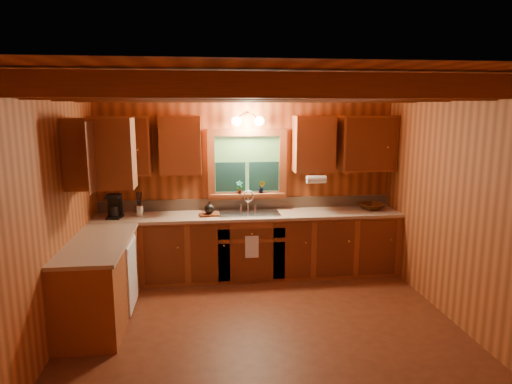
{
  "coord_description": "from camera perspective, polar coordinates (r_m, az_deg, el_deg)",
  "views": [
    {
      "loc": [
        -0.61,
        -4.38,
        2.33
      ],
      "look_at": [
        0.0,
        0.8,
        1.35
      ],
      "focal_mm": 31.26,
      "sensor_mm": 36.0,
      "label": 1
    }
  ],
  "objects": [
    {
      "name": "backsplash",
      "position": [
        6.44,
        -1.13,
        -1.46
      ],
      "size": [
        4.2,
        0.02,
        0.16
      ],
      "primitive_type": "cube",
      "color": "tan",
      "rests_on": "room"
    },
    {
      "name": "countertop",
      "position": [
        5.85,
        -5.25,
        -3.74
      ],
      "size": [
        4.2,
        2.24,
        0.04
      ],
      "color": "tan",
      "rests_on": "base_cabinets"
    },
    {
      "name": "coffee_maker",
      "position": [
        6.2,
        -17.65,
        -1.74
      ],
      "size": [
        0.18,
        0.23,
        0.31
      ],
      "rotation": [
        0.0,
        0.0,
        -0.12
      ],
      "color": "black",
      "rests_on": "countertop"
    },
    {
      "name": "dish_towel",
      "position": [
        5.96,
        -0.53,
        -7.04
      ],
      "size": [
        0.18,
        0.01,
        0.3
      ],
      "primitive_type": "cube",
      "color": "white",
      "rests_on": "base_cabinets"
    },
    {
      "name": "paper_towel_roll",
      "position": [
        6.18,
        7.71,
        1.61
      ],
      "size": [
        0.27,
        0.11,
        0.11
      ],
      "primitive_type": "cylinder",
      "rotation": [
        0.0,
        1.57,
        0.0
      ],
      "color": "white",
      "rests_on": "upper_cabinets"
    },
    {
      "name": "sink",
      "position": [
        6.19,
        -0.87,
        -3.13
      ],
      "size": [
        0.82,
        0.48,
        0.43
      ],
      "color": "silver",
      "rests_on": "countertop"
    },
    {
      "name": "ceiling_beams",
      "position": [
        4.42,
        1.24,
        12.71
      ],
      "size": [
        4.2,
        2.54,
        0.18
      ],
      "color": "brown",
      "rests_on": "room"
    },
    {
      "name": "upper_cabinets",
      "position": [
        5.82,
        -6.28,
        5.75
      ],
      "size": [
        4.19,
        1.77,
        0.78
      ],
      "color": "brown",
      "rests_on": "room"
    },
    {
      "name": "dishwasher_panel",
      "position": [
        5.47,
        -15.57,
        -10.08
      ],
      "size": [
        0.02,
        0.6,
        0.8
      ],
      "primitive_type": "cube",
      "color": "white",
      "rests_on": "base_cabinets"
    },
    {
      "name": "cutting_board",
      "position": [
        6.08,
        -5.98,
        -2.9
      ],
      "size": [
        0.29,
        0.22,
        0.02
      ],
      "primitive_type": "cube",
      "rotation": [
        0.0,
        0.0,
        0.11
      ],
      "color": "#5E2914",
      "rests_on": "countertop"
    },
    {
      "name": "base_cabinets",
      "position": [
        5.97,
        -5.31,
        -7.95
      ],
      "size": [
        4.2,
        2.22,
        0.86
      ],
      "color": "brown",
      "rests_on": "ground"
    },
    {
      "name": "wall_sconce",
      "position": [
        6.16,
        -1.04,
        9.1
      ],
      "size": [
        0.45,
        0.21,
        0.17
      ],
      "color": "black",
      "rests_on": "room"
    },
    {
      "name": "utensil_crock",
      "position": [
        6.23,
        -14.72,
        -2.22
      ],
      "size": [
        0.12,
        0.12,
        0.33
      ],
      "rotation": [
        0.0,
        0.0,
        0.05
      ],
      "color": "silver",
      "rests_on": "countertop"
    },
    {
      "name": "potted_plant_left",
      "position": [
        6.3,
        -2.12,
        0.6
      ],
      "size": [
        0.1,
        0.07,
        0.19
      ],
      "primitive_type": "imported",
      "rotation": [
        0.0,
        0.0,
        0.04
      ],
      "color": "#5E2914",
      "rests_on": "window_sill"
    },
    {
      "name": "potted_plant_right",
      "position": [
        6.34,
        0.7,
        0.64
      ],
      "size": [
        0.11,
        0.1,
        0.18
      ],
      "primitive_type": "imported",
      "rotation": [
        0.0,
        0.0,
        -0.27
      ],
      "color": "#5E2914",
      "rests_on": "window_sill"
    },
    {
      "name": "teakettle",
      "position": [
        6.06,
        -5.99,
        -2.17
      ],
      "size": [
        0.13,
        0.13,
        0.17
      ],
      "rotation": [
        0.0,
        0.0,
        0.19
      ],
      "color": "black",
      "rests_on": "cutting_board"
    },
    {
      "name": "window",
      "position": [
        6.33,
        -1.13,
        3.37
      ],
      "size": [
        1.12,
        0.08,
        1.0
      ],
      "color": "brown",
      "rests_on": "room"
    },
    {
      "name": "window_sill",
      "position": [
        6.34,
        -1.08,
        -0.35
      ],
      "size": [
        1.06,
        0.14,
        0.04
      ],
      "primitive_type": "cube",
      "color": "brown",
      "rests_on": "room"
    },
    {
      "name": "wicker_basket",
      "position": [
        6.62,
        14.53,
        -1.79
      ],
      "size": [
        0.46,
        0.46,
        0.09
      ],
      "primitive_type": "imported",
      "rotation": [
        0.0,
        0.0,
        0.35
      ],
      "color": "#48230C",
      "rests_on": "countertop"
    },
    {
      "name": "room",
      "position": [
        4.54,
        1.18,
        -2.48
      ],
      "size": [
        4.2,
        4.2,
        4.2
      ],
      "color": "#592815",
      "rests_on": "ground"
    }
  ]
}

